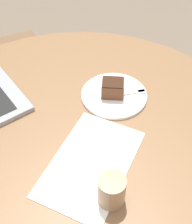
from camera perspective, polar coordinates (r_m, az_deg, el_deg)
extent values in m
cylinder|color=brown|center=(1.32, -3.03, -16.23)|extent=(0.12, 0.12, 0.68)
cylinder|color=brown|center=(1.02, -3.81, -6.99)|extent=(1.36, 1.36, 0.03)
cube|color=brown|center=(1.90, -15.64, 9.63)|extent=(0.59, 0.59, 0.02)
cube|color=brown|center=(2.22, -11.07, 9.03)|extent=(0.05, 0.05, 0.44)
cube|color=brown|center=(1.93, -7.37, 2.95)|extent=(0.05, 0.05, 0.44)
cube|color=white|center=(0.97, -0.94, -9.29)|extent=(0.40, 0.30, 0.00)
cylinder|color=white|center=(1.16, 3.32, 3.10)|extent=(0.24, 0.24, 0.01)
cube|color=brown|center=(1.14, 3.07, 4.33)|extent=(0.08, 0.09, 0.06)
cube|color=#351E13|center=(1.12, 3.13, 5.48)|extent=(0.07, 0.08, 0.00)
cube|color=silver|center=(1.16, 4.92, 3.28)|extent=(0.08, 0.16, 0.00)
cube|color=silver|center=(1.18, 8.34, 3.80)|extent=(0.04, 0.04, 0.00)
cylinder|color=#997556|center=(0.87, 2.86, -14.14)|extent=(0.08, 0.08, 0.10)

